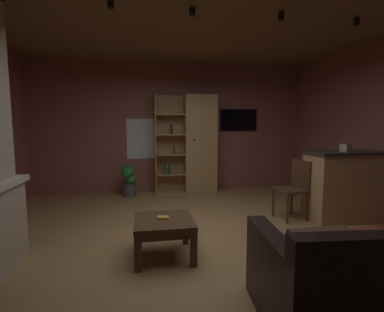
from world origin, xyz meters
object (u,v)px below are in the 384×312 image
object	(u,v)px
bookshelf_cabinet	(196,145)
leather_couch	(371,284)
coffee_table	(164,226)
potted_floor_plant	(129,180)
table_book_0	(163,217)
tissue_box	(346,148)
wall_mounted_tv	(238,120)
kitchen_bar_counter	(352,185)
dining_chair	(295,185)

from	to	relation	value
bookshelf_cabinet	leather_couch	size ratio (longest dim) A/B	1.25
leather_couch	coffee_table	size ratio (longest dim) A/B	2.60
bookshelf_cabinet	potted_floor_plant	size ratio (longest dim) A/B	3.26
coffee_table	table_book_0	size ratio (longest dim) A/B	5.01
leather_couch	table_book_0	bearing A→B (deg)	136.49
tissue_box	coffee_table	bearing A→B (deg)	-165.71
tissue_box	wall_mounted_tv	xyz separation A→B (m)	(-0.84, 2.45, 0.46)
bookshelf_cabinet	wall_mounted_tv	distance (m)	1.18
wall_mounted_tv	coffee_table	bearing A→B (deg)	-121.68
kitchen_bar_counter	table_book_0	bearing A→B (deg)	-166.39
dining_chair	bookshelf_cabinet	bearing A→B (deg)	120.80
bookshelf_cabinet	kitchen_bar_counter	world-z (taller)	bookshelf_cabinet
coffee_table	wall_mounted_tv	size ratio (longest dim) A/B	0.76
tissue_box	leather_couch	distance (m)	2.60
bookshelf_cabinet	leather_couch	bearing A→B (deg)	-83.38
tissue_box	wall_mounted_tv	distance (m)	2.64
kitchen_bar_counter	coffee_table	world-z (taller)	kitchen_bar_counter
tissue_box	dining_chair	xyz separation A→B (m)	(-0.67, 0.23, -0.60)
wall_mounted_tv	bookshelf_cabinet	bearing A→B (deg)	-168.46
leather_couch	wall_mounted_tv	world-z (taller)	wall_mounted_tv
table_book_0	potted_floor_plant	xyz separation A→B (m)	(-0.51, 2.78, -0.10)
dining_chair	tissue_box	bearing A→B (deg)	-19.02
tissue_box	table_book_0	size ratio (longest dim) A/B	0.92
coffee_table	dining_chair	distance (m)	2.33
wall_mounted_tv	leather_couch	bearing A→B (deg)	-96.76
table_book_0	dining_chair	distance (m)	2.32
coffee_table	potted_floor_plant	distance (m)	2.86
kitchen_bar_counter	table_book_0	size ratio (longest dim) A/B	11.10
kitchen_bar_counter	dining_chair	size ratio (longest dim) A/B	1.57
kitchen_bar_counter	leather_couch	bearing A→B (deg)	-126.75
tissue_box	wall_mounted_tv	bearing A→B (deg)	108.90
bookshelf_cabinet	dining_chair	size ratio (longest dim) A/B	2.30
table_book_0	coffee_table	bearing A→B (deg)	-67.96
potted_floor_plant	dining_chair	bearing A→B (deg)	-35.18
dining_chair	potted_floor_plant	size ratio (longest dim) A/B	1.42
leather_couch	dining_chair	world-z (taller)	dining_chair
bookshelf_cabinet	coffee_table	world-z (taller)	bookshelf_cabinet
kitchen_bar_counter	wall_mounted_tv	distance (m)	2.83
potted_floor_plant	leather_couch	bearing A→B (deg)	-64.85
coffee_table	potted_floor_plant	world-z (taller)	potted_floor_plant
coffee_table	kitchen_bar_counter	bearing A→B (deg)	14.11
tissue_box	table_book_0	xyz separation A→B (m)	(-2.80, -0.69, -0.69)
potted_floor_plant	wall_mounted_tv	bearing A→B (deg)	8.21
leather_couch	bookshelf_cabinet	bearing A→B (deg)	96.62
dining_chair	wall_mounted_tv	size ratio (longest dim) A/B	1.07
leather_couch	table_book_0	distance (m)	1.98
bookshelf_cabinet	leather_couch	distance (m)	4.38
dining_chair	wall_mounted_tv	xyz separation A→B (m)	(-0.17, 2.22, 1.06)
bookshelf_cabinet	wall_mounted_tv	world-z (taller)	bookshelf_cabinet
leather_couch	kitchen_bar_counter	bearing A→B (deg)	53.25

